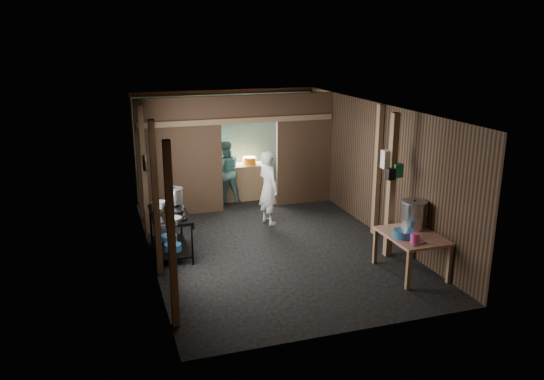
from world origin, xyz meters
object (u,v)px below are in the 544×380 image
object	(u,v)px
stove_pot_large	(174,197)
cook	(268,188)
gas_range	(171,234)
stock_pot	(414,215)
yellow_tub	(249,161)
pink_bucket	(415,238)
prep_table	(411,254)

from	to	relation	value
stove_pot_large	cook	xyz separation A→B (m)	(2.04, 0.56, -0.15)
gas_range	stock_pot	xyz separation A→B (m)	(3.89, -1.78, 0.52)
stove_pot_large	yellow_tub	bearing A→B (deg)	48.69
yellow_tub	cook	world-z (taller)	cook
pink_bucket	yellow_tub	xyz separation A→B (m)	(-1.20, 5.38, 0.18)
pink_bucket	cook	size ratio (longest dim) A/B	0.10
cook	yellow_tub	bearing A→B (deg)	-19.92
gas_range	cook	distance (m)	2.49
stock_pot	yellow_tub	xyz separation A→B (m)	(-1.56, 4.75, 0.03)
stock_pot	cook	distance (m)	3.32
pink_bucket	gas_range	bearing A→B (deg)	145.81
stove_pot_large	yellow_tub	size ratio (longest dim) A/B	1.05
prep_table	stock_pot	distance (m)	0.66
prep_table	pink_bucket	bearing A→B (deg)	-117.52
stock_pot	gas_range	bearing A→B (deg)	155.44
prep_table	pink_bucket	world-z (taller)	pink_bucket
gas_range	stove_pot_large	xyz separation A→B (m)	(0.17, 0.51, 0.54)
stove_pot_large	stock_pot	world-z (taller)	stock_pot
stock_pot	yellow_tub	distance (m)	5.00
gas_range	yellow_tub	bearing A→B (deg)	51.87
pink_bucket	yellow_tub	world-z (taller)	yellow_tub
yellow_tub	cook	xyz separation A→B (m)	(-0.13, -1.90, -0.16)
prep_table	pink_bucket	distance (m)	0.57
gas_range	pink_bucket	world-z (taller)	pink_bucket
prep_table	cook	world-z (taller)	cook
pink_bucket	yellow_tub	bearing A→B (deg)	102.59
stock_pot	pink_bucket	world-z (taller)	stock_pot
stove_pot_large	stock_pot	bearing A→B (deg)	-31.59
yellow_tub	prep_table	bearing A→B (deg)	-74.74
prep_table	cook	xyz separation A→B (m)	(-1.50, 3.14, 0.44)
yellow_tub	cook	size ratio (longest dim) A/B	0.20
cook	gas_range	bearing A→B (deg)	99.77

